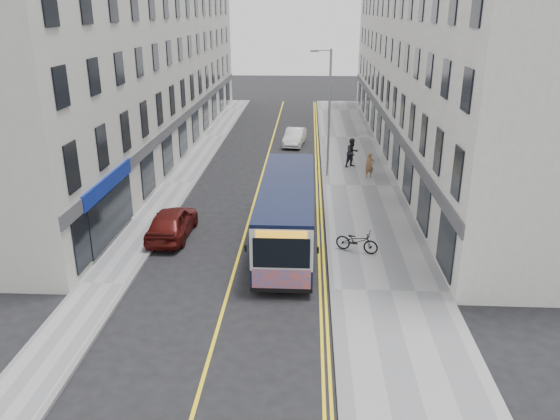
# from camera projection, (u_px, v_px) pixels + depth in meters

# --- Properties ---
(ground) EXTENTS (140.00, 140.00, 0.00)m
(ground) POSITION_uv_depth(u_px,v_px,m) (233.00, 275.00, 22.38)
(ground) COLOR black
(ground) RESTS_ON ground
(pavement_east) EXTENTS (4.50, 64.00, 0.12)m
(pavement_east) POSITION_uv_depth(u_px,v_px,m) (361.00, 186.00, 33.28)
(pavement_east) COLOR gray
(pavement_east) RESTS_ON ground
(pavement_west) EXTENTS (2.00, 64.00, 0.12)m
(pavement_west) POSITION_uv_depth(u_px,v_px,m) (179.00, 183.00, 33.84)
(pavement_west) COLOR gray
(pavement_west) RESTS_ON ground
(kerb_east) EXTENTS (0.18, 64.00, 0.13)m
(kerb_east) POSITION_uv_depth(u_px,v_px,m) (324.00, 185.00, 33.39)
(kerb_east) COLOR slate
(kerb_east) RESTS_ON ground
(kerb_west) EXTENTS (0.18, 64.00, 0.13)m
(kerb_west) POSITION_uv_depth(u_px,v_px,m) (195.00, 183.00, 33.79)
(kerb_west) COLOR slate
(kerb_west) RESTS_ON ground
(road_centre_line) EXTENTS (0.12, 64.00, 0.01)m
(road_centre_line) POSITION_uv_depth(u_px,v_px,m) (259.00, 185.00, 33.61)
(road_centre_line) COLOR yellow
(road_centre_line) RESTS_ON ground
(road_dbl_yellow_inner) EXTENTS (0.10, 64.00, 0.01)m
(road_dbl_yellow_inner) POSITION_uv_depth(u_px,v_px,m) (317.00, 186.00, 33.44)
(road_dbl_yellow_inner) COLOR yellow
(road_dbl_yellow_inner) RESTS_ON ground
(road_dbl_yellow_outer) EXTENTS (0.10, 64.00, 0.01)m
(road_dbl_yellow_outer) POSITION_uv_depth(u_px,v_px,m) (320.00, 186.00, 33.43)
(road_dbl_yellow_outer) COLOR yellow
(road_dbl_yellow_outer) RESTS_ON ground
(terrace_east) EXTENTS (6.00, 46.00, 13.00)m
(terrace_east) POSITION_uv_depth(u_px,v_px,m) (428.00, 64.00, 39.20)
(terrace_east) COLOR silver
(terrace_east) RESTS_ON ground
(terrace_west) EXTENTS (6.00, 46.00, 13.00)m
(terrace_west) POSITION_uv_depth(u_px,v_px,m) (147.00, 62.00, 40.22)
(terrace_west) COLOR beige
(terrace_west) RESTS_ON ground
(streetlamp) EXTENTS (1.32, 0.18, 8.00)m
(streetlamp) POSITION_uv_depth(u_px,v_px,m) (328.00, 109.00, 33.75)
(streetlamp) COLOR gray
(streetlamp) RESTS_ON ground
(city_bus) EXTENTS (2.41, 10.29, 2.99)m
(city_bus) POSITION_uv_depth(u_px,v_px,m) (287.00, 211.00, 24.72)
(city_bus) COLOR black
(city_bus) RESTS_ON ground
(bicycle) EXTENTS (2.03, 1.32, 1.01)m
(bicycle) POSITION_uv_depth(u_px,v_px,m) (357.00, 241.00, 24.04)
(bicycle) COLOR black
(bicycle) RESTS_ON pavement_east
(pedestrian_near) EXTENTS (0.67, 0.52, 1.61)m
(pedestrian_near) POSITION_uv_depth(u_px,v_px,m) (370.00, 166.00, 34.41)
(pedestrian_near) COLOR olive
(pedestrian_near) RESTS_ON pavement_east
(pedestrian_far) EXTENTS (1.21, 1.16, 1.97)m
(pedestrian_far) POSITION_uv_depth(u_px,v_px,m) (352.00, 153.00, 36.77)
(pedestrian_far) COLOR black
(pedestrian_far) RESTS_ON pavement_east
(car_white) EXTENTS (1.85, 4.09, 1.30)m
(car_white) POSITION_uv_depth(u_px,v_px,m) (295.00, 137.00, 43.24)
(car_white) COLOR silver
(car_white) RESTS_ON ground
(car_maroon) EXTENTS (1.86, 4.41, 1.49)m
(car_maroon) POSITION_uv_depth(u_px,v_px,m) (172.00, 222.00, 25.82)
(car_maroon) COLOR #4B0F0C
(car_maroon) RESTS_ON ground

